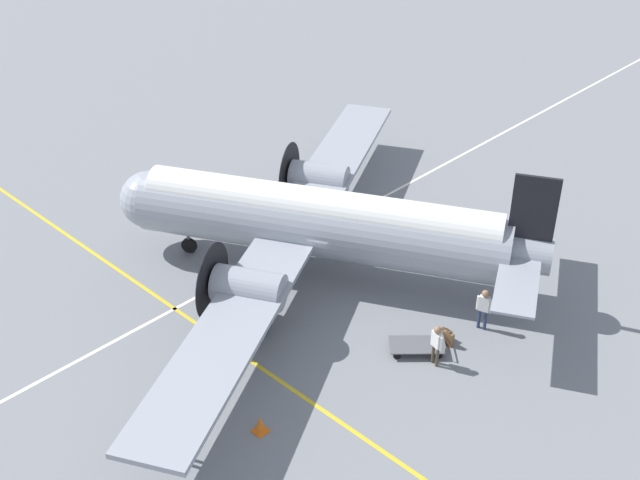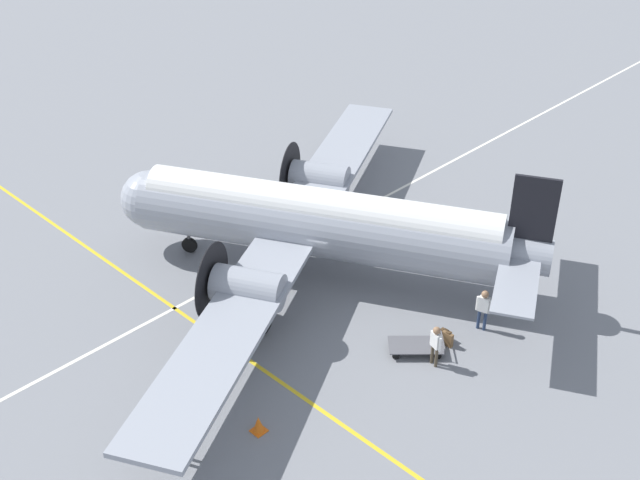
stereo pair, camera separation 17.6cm
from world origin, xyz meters
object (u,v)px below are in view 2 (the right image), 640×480
object	(u,v)px
ramp_agent	(436,342)
traffic_cone	(259,425)
suitcase_near_door	(447,339)
passenger_boarding	(484,306)
suitcase_upright_spare	(446,335)
crew_foreground	(179,435)
baggage_cart	(416,346)
airliner_main	(310,221)

from	to	relation	value
ramp_agent	traffic_cone	distance (m)	7.04
suitcase_near_door	ramp_agent	bearing A→B (deg)	-75.56
passenger_boarding	suitcase_near_door	bearing A→B (deg)	62.34
suitcase_near_door	suitcase_upright_spare	xyz separation A→B (m)	(-0.24, 0.22, -0.07)
crew_foreground	baggage_cart	size ratio (longest dim) A/B	0.78
suitcase_upright_spare	baggage_cart	bearing A→B (deg)	-104.76
airliner_main	suitcase_upright_spare	xyz separation A→B (m)	(6.88, 0.38, -2.33)
airliner_main	crew_foreground	world-z (taller)	airliner_main
suitcase_upright_spare	baggage_cart	distance (m)	1.37
crew_foreground	passenger_boarding	world-z (taller)	passenger_boarding
passenger_boarding	suitcase_upright_spare	world-z (taller)	passenger_boarding
airliner_main	ramp_agent	distance (m)	7.66
baggage_cart	crew_foreground	bearing A→B (deg)	33.59
crew_foreground	suitcase_upright_spare	size ratio (longest dim) A/B	3.64
airliner_main	suitcase_upright_spare	size ratio (longest dim) A/B	52.94
airliner_main	traffic_cone	bearing A→B (deg)	97.09
suitcase_upright_spare	airliner_main	bearing A→B (deg)	-176.85
suitcase_near_door	baggage_cart	distance (m)	1.26
ramp_agent	baggage_cart	distance (m)	1.20
airliner_main	baggage_cart	world-z (taller)	airliner_main
passenger_boarding	suitcase_upright_spare	distance (m)	1.82
ramp_agent	passenger_boarding	bearing A→B (deg)	-75.85
suitcase_near_door	traffic_cone	bearing A→B (deg)	-102.43
suitcase_upright_spare	traffic_cone	xyz separation A→B (m)	(-1.50, -8.14, 0.08)
ramp_agent	traffic_cone	xyz separation A→B (m)	(-2.06, -6.69, -0.75)
passenger_boarding	ramp_agent	bearing A→B (deg)	73.16
suitcase_near_door	traffic_cone	size ratio (longest dim) A/B	0.97
airliner_main	crew_foreground	bearing A→B (deg)	86.32
ramp_agent	suitcase_near_door	bearing A→B (deg)	-60.97
airliner_main	traffic_cone	xyz separation A→B (m)	(5.37, -7.76, -2.25)
crew_foreground	suitcase_upright_spare	world-z (taller)	crew_foreground
suitcase_near_door	traffic_cone	world-z (taller)	traffic_cone
suitcase_near_door	airliner_main	bearing A→B (deg)	-178.72
baggage_cart	suitcase_upright_spare	bearing A→B (deg)	-149.34
airliner_main	passenger_boarding	bearing A→B (deg)	166.46
passenger_boarding	baggage_cart	bearing A→B (deg)	55.25
baggage_cart	traffic_cone	xyz separation A→B (m)	(-1.15, -6.82, 0.02)
crew_foreground	passenger_boarding	distance (m)	12.50
passenger_boarding	ramp_agent	xyz separation A→B (m)	(-0.02, -2.94, -0.05)
airliner_main	ramp_agent	bearing A→B (deg)	144.16
airliner_main	baggage_cart	size ratio (longest dim) A/B	11.40
passenger_boarding	crew_foreground	bearing A→B (deg)	60.22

